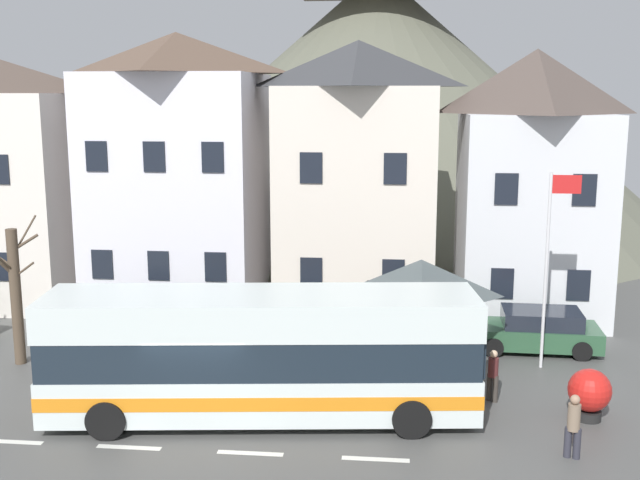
{
  "coord_description": "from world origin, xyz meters",
  "views": [
    {
      "loc": [
        4.94,
        -18.19,
        8.47
      ],
      "look_at": [
        2.66,
        3.82,
        4.28
      ],
      "focal_mm": 43.42,
      "sensor_mm": 36.0,
      "label": 1
    }
  ],
  "objects": [
    {
      "name": "pedestrian_01",
      "position": [
        7.63,
        2.64,
        0.78
      ],
      "size": [
        0.31,
        0.29,
        1.49
      ],
      "color": "#38332D",
      "rests_on": "ground_plane"
    },
    {
      "name": "public_bench",
      "position": [
        7.15,
        7.2,
        0.47
      ],
      "size": [
        1.43,
        0.48,
        0.87
      ],
      "color": "#33473D",
      "rests_on": "ground_plane"
    },
    {
      "name": "harbour_buoy",
      "position": [
        10.01,
        1.64,
        0.76
      ],
      "size": [
        1.13,
        1.13,
        1.38
      ],
      "color": "black",
      "rests_on": "ground_plane"
    },
    {
      "name": "parked_car_00",
      "position": [
        -3.85,
        6.79,
        0.69
      ],
      "size": [
        4.61,
        2.22,
        1.42
      ],
      "rotation": [
        0.0,
        0.0,
        0.07
      ],
      "color": "#315A36",
      "rests_on": "ground_plane"
    },
    {
      "name": "townhouse_02",
      "position": [
        3.29,
        12.0,
        5.24
      ],
      "size": [
        5.93,
        6.05,
        10.48
      ],
      "color": "silver",
      "rests_on": "ground_plane"
    },
    {
      "name": "parked_car_01",
      "position": [
        9.58,
        7.26,
        0.68
      ],
      "size": [
        4.28,
        2.09,
        1.39
      ],
      "rotation": [
        0.0,
        0.0,
        3.11
      ],
      "color": "#2C5538",
      "rests_on": "ground_plane"
    },
    {
      "name": "transit_bus",
      "position": [
        1.44,
        0.82,
        1.71
      ],
      "size": [
        11.43,
        3.82,
        3.39
      ],
      "rotation": [
        0.0,
        0.0,
        0.12
      ],
      "color": "silver",
      "rests_on": "ground_plane"
    },
    {
      "name": "pedestrian_00",
      "position": [
        9.11,
        -0.66,
        0.81
      ],
      "size": [
        0.37,
        0.3,
        1.57
      ],
      "color": "#2D2D38",
      "rests_on": "ground_plane"
    },
    {
      "name": "hilltop_castle",
      "position": [
        3.42,
        31.8,
        8.47
      ],
      "size": [
        37.52,
        37.52,
        24.01
      ],
      "color": "#5C5E4E",
      "rests_on": "ground_plane"
    },
    {
      "name": "townhouse_01",
      "position": [
        -3.89,
        12.21,
        5.42
      ],
      "size": [
        6.46,
        6.49,
        10.85
      ],
      "color": "white",
      "rests_on": "ground_plane"
    },
    {
      "name": "flagpole",
      "position": [
        9.56,
        5.57,
        3.61
      ],
      "size": [
        0.95,
        0.1,
        6.14
      ],
      "color": "silver",
      "rests_on": "ground_plane"
    },
    {
      "name": "bare_tree_02",
      "position": [
        -7.01,
        4.24,
        2.28
      ],
      "size": [
        1.53,
        1.58,
        4.73
      ],
      "color": "brown",
      "rests_on": "ground_plane"
    },
    {
      "name": "bus_shelter",
      "position": [
        5.64,
        5.02,
        2.93
      ],
      "size": [
        3.6,
        3.6,
        3.5
      ],
      "color": "#473D33",
      "rests_on": "ground_plane"
    },
    {
      "name": "ground_plane",
      "position": [
        0.0,
        -0.0,
        -0.03
      ],
      "size": [
        40.0,
        60.0,
        0.07
      ],
      "color": "#4E4F4D"
    },
    {
      "name": "townhouse_03",
      "position": [
        9.94,
        11.87,
        5.06
      ],
      "size": [
        5.27,
        5.8,
        10.11
      ],
      "color": "silver",
      "rests_on": "ground_plane"
    }
  ]
}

